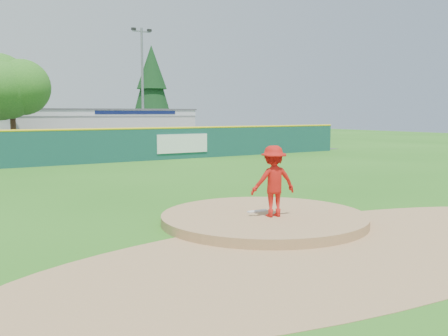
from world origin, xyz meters
TOP-DOWN VIEW (x-y plane):
  - ground at (0.00, 0.00)m, footprint 120.00×120.00m
  - pitchers_mound at (0.00, 0.00)m, footprint 5.50×5.50m
  - pitching_rubber at (0.00, 0.30)m, footprint 0.60×0.15m
  - infield_dirt_arc at (0.00, -3.00)m, footprint 15.40×15.40m
  - parking_lot at (0.00, 27.00)m, footprint 44.00×16.00m
  - pitcher at (0.00, -0.39)m, footprint 1.33×0.95m
  - van at (4.86, 21.24)m, footprint 4.99×3.56m
  - pool_building_grp at (6.00, 31.99)m, footprint 15.20×8.20m
  - fence_banners at (-1.20, 17.92)m, footprint 19.91×0.04m
  - outfield_fence at (0.00, 18.00)m, footprint 40.00×0.14m
  - deciduous_tree at (-2.00, 25.00)m, footprint 5.60×5.60m
  - conifer_tree at (13.00, 36.00)m, footprint 4.40×4.40m
  - light_pole_right at (9.00, 29.00)m, footprint 1.75×0.25m

SIDE VIEW (x-z plane):
  - ground at x=0.00m, z-range 0.00..0.00m
  - pitchers_mound at x=0.00m, z-range -0.25..0.25m
  - infield_dirt_arc at x=0.00m, z-range 0.00..0.01m
  - parking_lot at x=0.00m, z-range 0.00..0.02m
  - pitching_rubber at x=0.00m, z-range 0.25..0.29m
  - van at x=4.86m, z-range 0.02..1.28m
  - fence_banners at x=-1.20m, z-range 0.40..1.60m
  - outfield_fence at x=0.00m, z-range 0.05..2.12m
  - pitcher at x=0.00m, z-range 0.25..2.10m
  - pool_building_grp at x=6.00m, z-range 0.01..3.32m
  - deciduous_tree at x=-2.00m, z-range 0.87..8.23m
  - conifer_tree at x=13.00m, z-range 0.79..10.29m
  - light_pole_right at x=9.00m, z-range 0.54..10.54m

